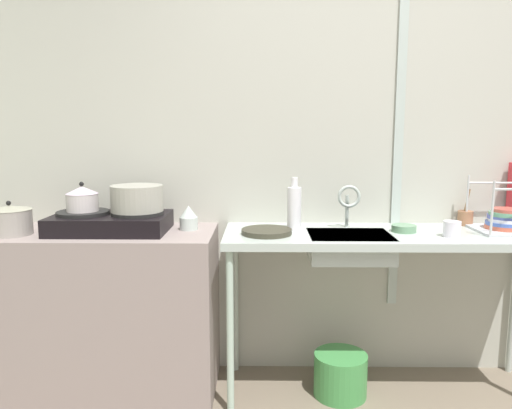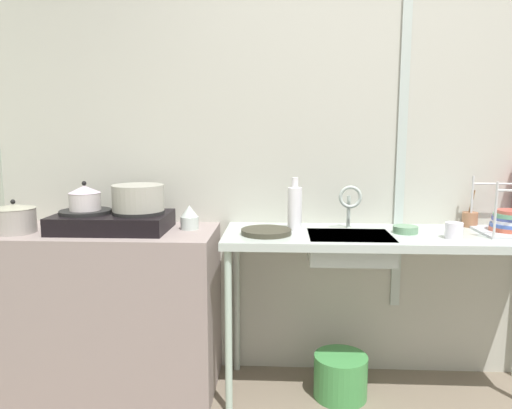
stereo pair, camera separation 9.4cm
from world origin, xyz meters
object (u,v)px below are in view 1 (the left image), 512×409
object	(u,v)px
pot_on_left_burner	(82,199)
small_bowl_on_drainboard	(404,228)
sink_basin	(349,246)
bucket_on_floor	(340,375)
dish_rack	(505,221)
pot_on_right_burner	(137,198)
percolator	(189,218)
frying_pan	(267,232)
bottle_by_sink	(294,208)
utensil_jar	(465,218)
faucet	(349,200)
cup_by_rack	(452,229)
stove	(111,222)
pot_beside_stove	(10,220)

from	to	relation	value
pot_on_left_burner	small_bowl_on_drainboard	xyz separation A→B (m)	(1.67, 0.02, -0.16)
sink_basin	bucket_on_floor	size ratio (longest dim) A/B	1.48
dish_rack	pot_on_right_burner	bearing A→B (deg)	-178.86
percolator	small_bowl_on_drainboard	size ratio (longest dim) A/B	1.02
pot_on_left_burner	frying_pan	bearing A→B (deg)	-2.93
percolator	dish_rack	xyz separation A→B (m)	(1.66, -0.02, -0.01)
frying_pan	bottle_by_sink	size ratio (longest dim) A/B	0.92
bottle_by_sink	bucket_on_floor	world-z (taller)	bottle_by_sink
dish_rack	bottle_by_sink	world-z (taller)	same
bottle_by_sink	percolator	bearing A→B (deg)	179.92
utensil_jar	bucket_on_floor	bearing A→B (deg)	-160.67
dish_rack	faucet	bearing A→B (deg)	175.33
dish_rack	bucket_on_floor	bearing A→B (deg)	-174.22
bucket_on_floor	bottle_by_sink	bearing A→B (deg)	157.34
bucket_on_floor	dish_rack	bearing A→B (deg)	5.78
percolator	sink_basin	xyz separation A→B (m)	(0.84, -0.11, -0.13)
percolator	small_bowl_on_drainboard	world-z (taller)	percolator
small_bowl_on_drainboard	bucket_on_floor	size ratio (longest dim) A/B	0.45
sink_basin	cup_by_rack	size ratio (longest dim) A/B	4.92
sink_basin	percolator	bearing A→B (deg)	172.84
stove	faucet	distance (m)	1.26
pot_on_right_burner	cup_by_rack	world-z (taller)	pot_on_right_burner
stove	cup_by_rack	size ratio (longest dim) A/B	6.98
sink_basin	bucket_on_floor	distance (m)	0.70
stove	pot_beside_stove	distance (m)	0.49
pot_beside_stove	sink_basin	bearing A→B (deg)	1.00
stove	bucket_on_floor	size ratio (longest dim) A/B	2.10
frying_pan	cup_by_rack	size ratio (longest dim) A/B	3.04
cup_by_rack	small_bowl_on_drainboard	xyz separation A→B (m)	(-0.20, 0.12, -0.02)
sink_basin	small_bowl_on_drainboard	xyz separation A→B (m)	(0.29, 0.07, 0.08)
utensil_jar	frying_pan	bearing A→B (deg)	-167.24
pot_on_right_burner	faucet	world-z (taller)	pot_on_right_burner
dish_rack	utensil_jar	distance (m)	0.21
stove	small_bowl_on_drainboard	xyz separation A→B (m)	(1.53, 0.02, -0.03)
dish_rack	small_bowl_on_drainboard	world-z (taller)	dish_rack
percolator	utensil_jar	bearing A→B (deg)	5.46
sink_basin	small_bowl_on_drainboard	distance (m)	0.31
utensil_jar	cup_by_rack	bearing A→B (deg)	-122.03
pot_on_right_burner	pot_beside_stove	world-z (taller)	pot_on_right_burner
cup_by_rack	faucet	bearing A→B (deg)	156.44
pot_beside_stove	percolator	world-z (taller)	pot_beside_stove
sink_basin	small_bowl_on_drainboard	bearing A→B (deg)	12.60
pot_beside_stove	dish_rack	world-z (taller)	dish_rack
sink_basin	faucet	bearing A→B (deg)	83.87
stove	bottle_by_sink	xyz separation A→B (m)	(0.96, 0.06, 0.07)
pot_on_right_burner	percolator	xyz separation A→B (m)	(0.26, 0.06, -0.11)
pot_on_right_burner	faucet	size ratio (longest dim) A/B	1.13
stove	bucket_on_floor	xyz separation A→B (m)	(1.21, -0.05, -0.81)
stove	sink_basin	distance (m)	1.24
utensil_jar	pot_beside_stove	bearing A→B (deg)	-173.35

